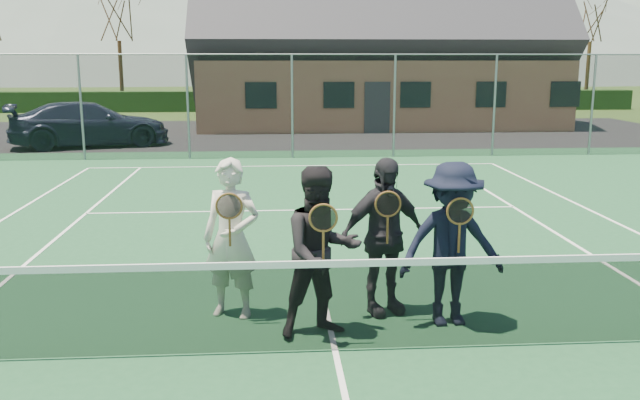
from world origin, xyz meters
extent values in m
plane|color=#314D1B|center=(0.00, 20.00, 0.00)|extent=(220.00, 220.00, 0.00)
cube|color=#1C4C2B|center=(0.00, 0.00, 0.01)|extent=(30.00, 30.00, 0.02)
cube|color=black|center=(-4.00, 20.00, 0.01)|extent=(40.00, 12.00, 0.01)
cube|color=black|center=(0.00, 32.00, 0.55)|extent=(40.00, 1.20, 1.10)
cone|color=#54655A|center=(-25.00, 95.00, 9.00)|extent=(110.00, 110.00, 18.00)
cone|color=#516259|center=(20.00, 95.00, 11.00)|extent=(120.00, 120.00, 22.00)
cone|color=#536358|center=(55.00, 95.00, 7.00)|extent=(90.00, 90.00, 14.00)
imported|color=#181D31|center=(-6.64, 16.71, 0.74)|extent=(5.49, 3.47, 1.48)
cube|color=white|center=(0.00, 11.88, 0.03)|extent=(10.97, 0.06, 0.01)
cube|color=white|center=(0.00, 6.40, 0.03)|extent=(8.23, 0.06, 0.01)
cube|color=white|center=(0.00, 0.00, 0.03)|extent=(0.06, 12.80, 0.01)
cube|color=black|center=(0.00, 0.00, 0.48)|extent=(11.60, 0.02, 0.88)
cube|color=white|center=(0.00, 0.00, 0.93)|extent=(11.60, 0.03, 0.07)
cylinder|color=slate|center=(-6.00, 13.50, 1.50)|extent=(0.07, 0.07, 3.00)
cylinder|color=slate|center=(-3.00, 13.50, 1.50)|extent=(0.07, 0.07, 3.00)
cylinder|color=slate|center=(0.00, 13.50, 1.50)|extent=(0.07, 0.07, 3.00)
cylinder|color=slate|center=(3.00, 13.50, 1.50)|extent=(0.07, 0.07, 3.00)
cylinder|color=slate|center=(6.00, 13.50, 1.50)|extent=(0.07, 0.07, 3.00)
cylinder|color=slate|center=(9.00, 13.50, 1.50)|extent=(0.07, 0.07, 3.00)
cube|color=black|center=(0.00, 13.50, 1.50)|extent=(30.00, 0.03, 3.00)
cylinder|color=slate|center=(0.00, 13.50, 3.00)|extent=(30.00, 0.04, 0.04)
cube|color=#9E6B4C|center=(4.00, 24.00, 1.40)|extent=(15.00, 8.00, 2.80)
cube|color=#2D2D33|center=(3.50, 19.98, 1.00)|extent=(1.00, 0.06, 2.00)
cube|color=black|center=(-1.00, 19.98, 1.50)|extent=(1.20, 0.06, 1.00)
cube|color=black|center=(2.00, 19.98, 1.50)|extent=(1.20, 0.06, 1.00)
cube|color=black|center=(5.00, 19.98, 1.50)|extent=(1.20, 0.06, 1.00)
cube|color=black|center=(8.00, 19.98, 1.50)|extent=(1.20, 0.06, 1.00)
cube|color=black|center=(11.00, 19.98, 1.50)|extent=(1.20, 0.06, 1.00)
cylinder|color=#3A2215|center=(-9.00, 33.00, 1.93)|extent=(0.22, 0.22, 3.85)
cylinder|color=#3A2115|center=(2.00, 33.00, 1.93)|extent=(0.22, 0.22, 3.85)
cylinder|color=#332212|center=(12.00, 33.00, 1.93)|extent=(0.22, 0.22, 3.85)
cylinder|color=#3B2815|center=(18.00, 33.00, 1.93)|extent=(0.22, 0.22, 3.85)
imported|color=beige|center=(-1.06, 1.04, 0.92)|extent=(0.76, 0.62, 1.80)
torus|color=brown|center=(-1.06, 0.77, 1.35)|extent=(0.29, 0.02, 0.29)
cylinder|color=black|center=(-1.06, 0.77, 1.35)|extent=(0.25, 0.00, 0.25)
cylinder|color=brown|center=(-1.06, 0.77, 1.07)|extent=(0.03, 0.03, 0.32)
imported|color=black|center=(-0.11, 0.44, 0.92)|extent=(1.03, 0.91, 1.80)
torus|color=brown|center=(-0.11, 0.17, 1.35)|extent=(0.29, 0.02, 0.29)
cylinder|color=black|center=(-0.11, 0.17, 1.35)|extent=(0.25, 0.00, 0.25)
cylinder|color=brown|center=(-0.11, 0.17, 1.07)|extent=(0.03, 0.03, 0.32)
imported|color=#242429|center=(0.64, 1.03, 0.92)|extent=(1.14, 0.77, 1.80)
torus|color=brown|center=(0.64, 0.76, 1.35)|extent=(0.29, 0.02, 0.29)
cylinder|color=black|center=(0.64, 0.76, 1.35)|extent=(0.25, 0.00, 0.25)
cylinder|color=brown|center=(0.64, 0.76, 1.07)|extent=(0.03, 0.03, 0.32)
imported|color=black|center=(1.32, 0.63, 0.92)|extent=(1.21, 0.76, 1.80)
torus|color=brown|center=(1.32, 0.36, 1.35)|extent=(0.29, 0.02, 0.29)
cylinder|color=black|center=(1.32, 0.36, 1.35)|extent=(0.25, 0.00, 0.25)
cylinder|color=brown|center=(1.32, 0.36, 1.07)|extent=(0.03, 0.03, 0.32)
camera|label=1|loc=(-0.60, -6.28, 2.89)|focal=38.00mm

